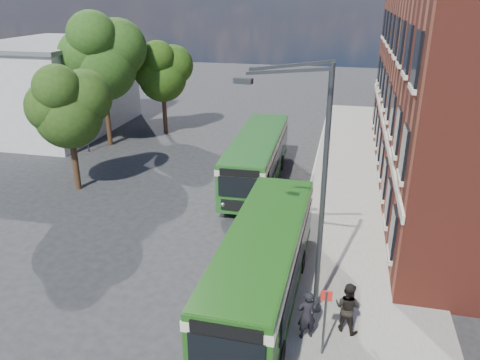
# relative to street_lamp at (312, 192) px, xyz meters

# --- Properties ---
(ground) EXTENTS (120.00, 120.00, 0.00)m
(ground) POSITION_rel_street_lamp_xyz_m (-4.84, 2.00, -4.79)
(ground) COLOR #28282A
(ground) RESTS_ON ground
(pavement) EXTENTS (6.00, 48.00, 0.15)m
(pavement) POSITION_rel_street_lamp_xyz_m (2.16, 10.00, -4.72)
(pavement) COLOR gray
(pavement) RESTS_ON ground
(kerb_line) EXTENTS (0.12, 48.00, 0.01)m
(kerb_line) POSITION_rel_street_lamp_xyz_m (-0.89, 10.00, -4.79)
(kerb_line) COLOR beige
(kerb_line) RESTS_ON ground
(white_building) EXTENTS (9.40, 13.40, 7.30)m
(white_building) POSITION_rel_street_lamp_xyz_m (-22.84, 20.00, -1.13)
(white_building) COLOR beige
(white_building) RESTS_ON ground
(flagpole) EXTENTS (0.95, 0.10, 9.00)m
(flagpole) POSITION_rel_street_lamp_xyz_m (-17.29, 15.00, 0.15)
(flagpole) COLOR #373A3C
(flagpole) RESTS_ON ground
(street_lamp) EXTENTS (2.96, 2.38, 9.00)m
(street_lamp) POSITION_rel_street_lamp_xyz_m (0.00, 0.00, 0.00)
(street_lamp) COLOR #373A3C
(street_lamp) RESTS_ON ground
(bus_stop_sign) EXTENTS (0.35, 0.08, 2.52)m
(bus_stop_sign) POSITION_rel_street_lamp_xyz_m (0.76, -2.20, -3.28)
(bus_stop_sign) COLOR #373A3C
(bus_stop_sign) RESTS_ON ground
(bus_front) EXTENTS (2.76, 10.48, 3.02)m
(bus_front) POSITION_rel_street_lamp_xyz_m (-1.64, 0.28, -2.96)
(bus_front) COLOR #1E5215
(bus_front) RESTS_ON ground
(bus_rear) EXTENTS (2.90, 11.09, 3.02)m
(bus_rear) POSITION_rel_street_lamp_xyz_m (-4.12, 11.85, -2.96)
(bus_rear) COLOR #235B20
(bus_rear) RESTS_ON ground
(pedestrian_a) EXTENTS (0.78, 0.68, 1.79)m
(pedestrian_a) POSITION_rel_street_lamp_xyz_m (0.17, -1.54, -3.75)
(pedestrian_a) COLOR black
(pedestrian_a) RESTS_ON pavement
(pedestrian_b) EXTENTS (1.10, 0.99, 1.84)m
(pedestrian_b) POSITION_rel_street_lamp_xyz_m (1.46, -0.88, -3.72)
(pedestrian_b) COLOR black
(pedestrian_b) RESTS_ON pavement
(tree_left) EXTENTS (4.40, 4.19, 7.43)m
(tree_left) POSITION_rel_street_lamp_xyz_m (-14.29, 8.54, 0.25)
(tree_left) COLOR #342213
(tree_left) RESTS_ON ground
(tree_mid) EXTENTS (5.84, 5.55, 9.86)m
(tree_mid) POSITION_rel_street_lamp_xyz_m (-16.54, 16.89, 1.90)
(tree_mid) COLOR #342213
(tree_mid) RESTS_ON ground
(tree_right) EXTENTS (4.47, 4.25, 7.55)m
(tree_right) POSITION_rel_street_lamp_xyz_m (-13.62, 21.01, 0.33)
(tree_right) COLOR #342213
(tree_right) RESTS_ON ground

